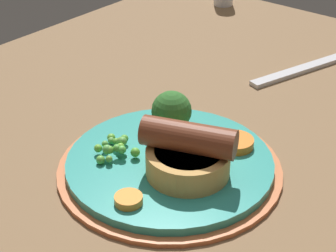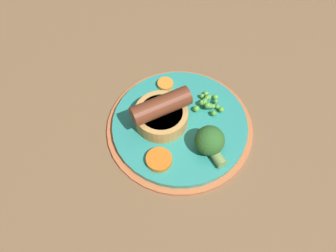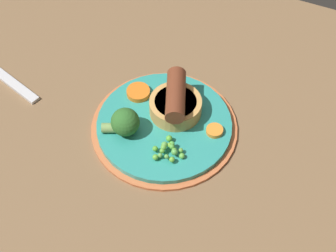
% 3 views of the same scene
% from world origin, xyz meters
% --- Properties ---
extents(dining_table, '(1.10, 0.80, 0.03)m').
position_xyz_m(dining_table, '(0.00, 0.00, 0.01)').
color(dining_table, brown).
rests_on(dining_table, ground).
extents(dinner_plate, '(0.23, 0.23, 0.01)m').
position_xyz_m(dinner_plate, '(-0.02, 0.01, 0.04)').
color(dinner_plate, '#CC6B3D').
rests_on(dinner_plate, dining_table).
extents(sausage_pudding, '(0.08, 0.10, 0.06)m').
position_xyz_m(sausage_pudding, '(-0.01, 0.04, 0.07)').
color(sausage_pudding, tan).
rests_on(sausage_pudding, dinner_plate).
extents(pea_pile, '(0.05, 0.05, 0.02)m').
position_xyz_m(pea_pile, '(0.01, -0.04, 0.05)').
color(pea_pile, '#53B949').
rests_on(pea_pile, dinner_plate).
extents(broccoli_floret_near, '(0.06, 0.04, 0.04)m').
position_xyz_m(broccoli_floret_near, '(-0.07, -0.03, 0.07)').
color(broccoli_floret_near, '#2D6628').
rests_on(broccoli_floret_near, dinner_plate).
extents(carrot_slice_3, '(0.04, 0.04, 0.01)m').
position_xyz_m(carrot_slice_3, '(-0.08, 0.05, 0.05)').
color(carrot_slice_3, orange).
rests_on(carrot_slice_3, dinner_plate).
extents(carrot_slice_4, '(0.04, 0.04, 0.01)m').
position_xyz_m(carrot_slice_4, '(0.06, 0.03, 0.05)').
color(carrot_slice_4, orange).
rests_on(carrot_slice_4, dinner_plate).
extents(fork, '(0.18, 0.07, 0.01)m').
position_xyz_m(fork, '(-0.32, 0.01, 0.03)').
color(fork, silver).
rests_on(fork, dining_table).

